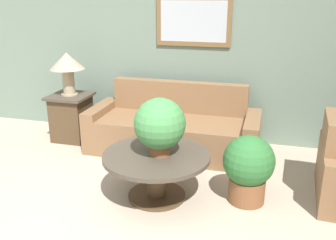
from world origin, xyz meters
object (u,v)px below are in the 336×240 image
(coffee_table, at_px, (156,166))
(table_lamp, at_px, (67,65))
(potted_plant_floor, at_px, (248,167))
(potted_plant_on_table, at_px, (160,125))
(side_table, at_px, (72,117))
(couch_main, at_px, (174,130))

(coffee_table, relative_size, table_lamp, 1.83)
(table_lamp, bearing_deg, coffee_table, -36.89)
(table_lamp, relative_size, potted_plant_floor, 0.84)
(coffee_table, distance_m, potted_plant_on_table, 0.43)
(side_table, height_order, table_lamp, table_lamp)
(couch_main, height_order, coffee_table, couch_main)
(couch_main, relative_size, side_table, 3.38)
(couch_main, bearing_deg, potted_plant_on_table, -81.63)
(table_lamp, bearing_deg, side_table, 0.00)
(couch_main, bearing_deg, coffee_table, -83.26)
(coffee_table, height_order, potted_plant_on_table, potted_plant_on_table)
(side_table, xyz_separation_m, table_lamp, (0.00, 0.00, 0.73))
(coffee_table, distance_m, side_table, 2.01)
(side_table, xyz_separation_m, potted_plant_floor, (2.48, -1.04, 0.04))
(potted_plant_floor, bearing_deg, coffee_table, -169.52)
(couch_main, xyz_separation_m, potted_plant_on_table, (0.17, -1.19, 0.49))
(couch_main, relative_size, table_lamp, 3.77)
(potted_plant_on_table, bearing_deg, potted_plant_floor, 9.86)
(side_table, bearing_deg, table_lamp, 0.00)
(side_table, height_order, potted_plant_floor, potted_plant_floor)
(potted_plant_on_table, distance_m, potted_plant_floor, 0.94)
(couch_main, bearing_deg, potted_plant_floor, -45.70)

